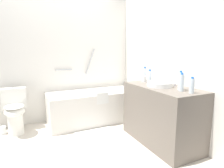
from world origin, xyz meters
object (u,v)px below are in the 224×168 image
(sink_faucet, at_px, (171,83))
(water_bottle_2, at_px, (182,83))
(toilet, at_px, (15,111))
(water_bottle_3, at_px, (145,74))
(water_bottle_4, at_px, (150,77))
(drinking_glass_0, at_px, (150,79))
(drinking_glass_1, at_px, (144,79))
(water_bottle_0, at_px, (192,86))
(water_bottle_1, at_px, (180,81))
(bath_mat, at_px, (96,134))
(bathtub, at_px, (93,105))
(sink_basin, at_px, (160,84))
(toilet_paper_roll, at_px, (3,130))

(sink_faucet, xyz_separation_m, water_bottle_2, (-0.17, -0.36, 0.07))
(toilet, relative_size, water_bottle_3, 3.09)
(sink_faucet, relative_size, water_bottle_4, 0.70)
(drinking_glass_0, bearing_deg, toilet, 156.67)
(drinking_glass_1, bearing_deg, water_bottle_0, -87.95)
(water_bottle_1, bearing_deg, toilet, 141.93)
(water_bottle_3, bearing_deg, toilet, 159.16)
(bath_mat, bearing_deg, bathtub, 74.41)
(drinking_glass_1, bearing_deg, toilet, 156.68)
(water_bottle_0, height_order, water_bottle_2, water_bottle_2)
(sink_basin, xyz_separation_m, water_bottle_1, (0.08, -0.30, 0.08))
(sink_basin, xyz_separation_m, water_bottle_2, (0.04, -0.36, 0.08))
(water_bottle_0, height_order, water_bottle_3, water_bottle_3)
(drinking_glass_0, bearing_deg, water_bottle_2, -95.32)
(sink_faucet, bearing_deg, water_bottle_2, -114.95)
(sink_basin, distance_m, water_bottle_4, 0.27)
(water_bottle_1, distance_m, water_bottle_3, 0.79)
(drinking_glass_0, bearing_deg, sink_basin, -105.92)
(water_bottle_0, relative_size, water_bottle_1, 0.79)
(bathtub, relative_size, drinking_glass_1, 16.44)
(water_bottle_4, xyz_separation_m, drinking_glass_1, (0.01, 0.15, -0.05))
(water_bottle_2, distance_m, bath_mat, 1.56)
(bathtub, relative_size, bath_mat, 2.67)
(sink_basin, height_order, drinking_glass_0, drinking_glass_0)
(bath_mat, xyz_separation_m, toilet_paper_roll, (-1.37, 0.66, 0.06))
(sink_faucet, relative_size, water_bottle_2, 0.66)
(bathtub, height_order, sink_faucet, bathtub)
(toilet, relative_size, bath_mat, 1.19)
(bathtub, relative_size, water_bottle_4, 7.63)
(water_bottle_2, relative_size, drinking_glass_1, 2.28)
(toilet, bearing_deg, toilet_paper_roll, -104.60)
(bathtub, relative_size, sink_faucet, 10.93)
(sink_faucet, xyz_separation_m, drinking_glass_0, (-0.10, 0.38, 0.01))
(drinking_glass_1, bearing_deg, water_bottle_1, -85.85)
(toilet, height_order, bath_mat, toilet)
(bathtub, height_order, drinking_glass_0, bathtub)
(water_bottle_0, relative_size, water_bottle_4, 0.91)
(water_bottle_3, relative_size, water_bottle_4, 1.10)
(water_bottle_4, bearing_deg, bathtub, 120.93)
(sink_faucet, bearing_deg, toilet, 149.35)
(sink_faucet, xyz_separation_m, drinking_glass_1, (-0.18, 0.42, 0.02))
(drinking_glass_0, height_order, bath_mat, drinking_glass_0)
(drinking_glass_1, height_order, bath_mat, drinking_glass_1)
(water_bottle_2, bearing_deg, sink_faucet, 65.05)
(toilet, distance_m, water_bottle_4, 2.21)
(sink_basin, bearing_deg, sink_faucet, 0.00)
(toilet, bearing_deg, water_bottle_0, 48.08)
(water_bottle_2, relative_size, drinking_glass_0, 2.53)
(bathtub, xyz_separation_m, toilet, (-1.33, 0.02, 0.07))
(sink_faucet, relative_size, water_bottle_3, 0.63)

